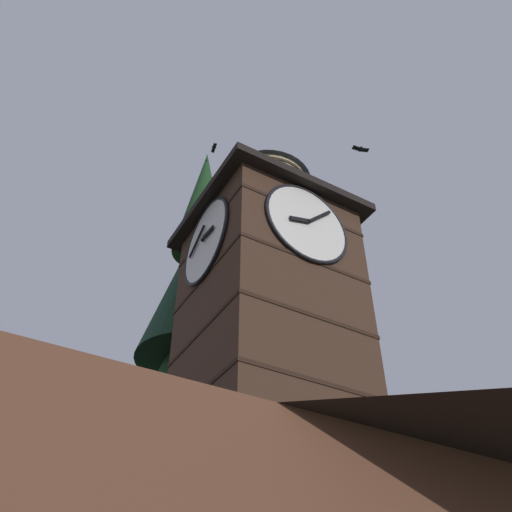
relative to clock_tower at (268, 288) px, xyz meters
name	(u,v)px	position (x,y,z in m)	size (l,w,h in m)	color
clock_tower	(268,288)	(0.00, 0.00, 0.00)	(4.50, 4.50, 10.10)	#422B1E
pine_tree_behind	(183,441)	(0.38, -4.11, -2.92)	(6.48, 6.48, 20.43)	#473323
moon	(252,483)	(-13.93, -25.13, 4.10)	(1.89, 1.89, 1.89)	silver
flying_bird_high	(361,149)	(-5.49, -1.05, 10.21)	(0.77, 0.39, 0.16)	black
flying_bird_low	(214,147)	(0.39, -3.43, 9.23)	(0.24, 0.52, 0.10)	black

